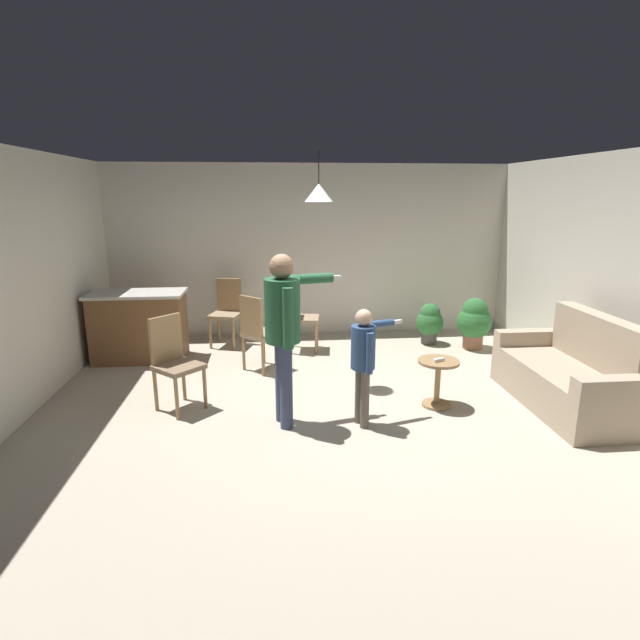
{
  "coord_description": "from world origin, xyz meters",
  "views": [
    {
      "loc": [
        -0.62,
        -4.81,
        2.24
      ],
      "look_at": [
        -0.15,
        0.05,
        1.0
      ],
      "focal_mm": 28.04,
      "sensor_mm": 36.0,
      "label": 1
    }
  ],
  "objects_px": {
    "side_table_by_couch": "(438,377)",
    "dining_chair_near_wall": "(258,330)",
    "couch_floral": "(571,377)",
    "dining_chair_by_counter": "(174,359)",
    "potted_plant_by_wall": "(430,321)",
    "person_adult": "(284,322)",
    "dining_chair_centre_back": "(299,314)",
    "dining_chair_spare": "(227,309)",
    "spare_remote_on_table": "(439,360)",
    "potted_plant_corner": "(474,321)",
    "kitchen_counter": "(139,326)",
    "person_child": "(364,354)"
  },
  "relations": [
    {
      "from": "side_table_by_couch",
      "to": "dining_chair_by_counter",
      "type": "distance_m",
      "value": 2.81
    },
    {
      "from": "dining_chair_spare",
      "to": "potted_plant_corner",
      "type": "relative_size",
      "value": 1.31
    },
    {
      "from": "kitchen_counter",
      "to": "dining_chair_by_counter",
      "type": "xyz_separation_m",
      "value": [
        0.78,
        -1.7,
        0.07
      ]
    },
    {
      "from": "dining_chair_near_wall",
      "to": "dining_chair_centre_back",
      "type": "height_order",
      "value": "same"
    },
    {
      "from": "dining_chair_spare",
      "to": "kitchen_counter",
      "type": "bearing_deg",
      "value": 44.29
    },
    {
      "from": "kitchen_counter",
      "to": "person_adult",
      "type": "height_order",
      "value": "person_adult"
    },
    {
      "from": "dining_chair_by_counter",
      "to": "potted_plant_corner",
      "type": "bearing_deg",
      "value": 157.08
    },
    {
      "from": "kitchen_counter",
      "to": "dining_chair_centre_back",
      "type": "xyz_separation_m",
      "value": [
        2.2,
        0.22,
        0.07
      ]
    },
    {
      "from": "couch_floral",
      "to": "dining_chair_by_counter",
      "type": "relative_size",
      "value": 1.8
    },
    {
      "from": "side_table_by_couch",
      "to": "kitchen_counter",
      "type": "bearing_deg",
      "value": 151.65
    },
    {
      "from": "couch_floral",
      "to": "spare_remote_on_table",
      "type": "distance_m",
      "value": 1.46
    },
    {
      "from": "dining_chair_centre_back",
      "to": "potted_plant_corner",
      "type": "bearing_deg",
      "value": 93.54
    },
    {
      "from": "dining_chair_spare",
      "to": "potted_plant_by_wall",
      "type": "bearing_deg",
      "value": -168.72
    },
    {
      "from": "person_adult",
      "to": "dining_chair_centre_back",
      "type": "distance_m",
      "value": 2.49
    },
    {
      "from": "spare_remote_on_table",
      "to": "couch_floral",
      "type": "bearing_deg",
      "value": -3.61
    },
    {
      "from": "dining_chair_by_counter",
      "to": "dining_chair_near_wall",
      "type": "xyz_separation_m",
      "value": [
        0.86,
        1.08,
        0.0
      ]
    },
    {
      "from": "side_table_by_couch",
      "to": "potted_plant_corner",
      "type": "bearing_deg",
      "value": 58.64
    },
    {
      "from": "person_child",
      "to": "potted_plant_corner",
      "type": "distance_m",
      "value": 3.16
    },
    {
      "from": "dining_chair_spare",
      "to": "dining_chair_near_wall",
      "type": "bearing_deg",
      "value": 127.91
    },
    {
      "from": "side_table_by_couch",
      "to": "dining_chair_spare",
      "type": "xyz_separation_m",
      "value": [
        -2.43,
        2.54,
        0.22
      ]
    },
    {
      "from": "couch_floral",
      "to": "potted_plant_by_wall",
      "type": "xyz_separation_m",
      "value": [
        -0.79,
        2.42,
        0.02
      ]
    },
    {
      "from": "side_table_by_couch",
      "to": "dining_chair_centre_back",
      "type": "xyz_separation_m",
      "value": [
        -1.37,
        2.15,
        0.22
      ]
    },
    {
      "from": "dining_chair_near_wall",
      "to": "dining_chair_centre_back",
      "type": "distance_m",
      "value": 1.02
    },
    {
      "from": "dining_chair_centre_back",
      "to": "dining_chair_spare",
      "type": "height_order",
      "value": "same"
    },
    {
      "from": "dining_chair_by_counter",
      "to": "spare_remote_on_table",
      "type": "distance_m",
      "value": 2.79
    },
    {
      "from": "dining_chair_spare",
      "to": "potted_plant_by_wall",
      "type": "distance_m",
      "value": 3.08
    },
    {
      "from": "couch_floral",
      "to": "dining_chair_spare",
      "type": "bearing_deg",
      "value": 55.59
    },
    {
      "from": "dining_chair_near_wall",
      "to": "potted_plant_by_wall",
      "type": "xyz_separation_m",
      "value": [
        2.57,
        0.98,
        -0.2
      ]
    },
    {
      "from": "potted_plant_corner",
      "to": "dining_chair_spare",
      "type": "bearing_deg",
      "value": 171.27
    },
    {
      "from": "couch_floral",
      "to": "dining_chair_spare",
      "type": "height_order",
      "value": "same"
    },
    {
      "from": "potted_plant_corner",
      "to": "potted_plant_by_wall",
      "type": "xyz_separation_m",
      "value": [
        -0.57,
        0.31,
        -0.07
      ]
    },
    {
      "from": "side_table_by_couch",
      "to": "dining_chair_centre_back",
      "type": "height_order",
      "value": "dining_chair_centre_back"
    },
    {
      "from": "dining_chair_near_wall",
      "to": "potted_plant_by_wall",
      "type": "height_order",
      "value": "dining_chair_near_wall"
    },
    {
      "from": "side_table_by_couch",
      "to": "potted_plant_by_wall",
      "type": "distance_m",
      "value": 2.37
    },
    {
      "from": "potted_plant_corner",
      "to": "spare_remote_on_table",
      "type": "xyz_separation_m",
      "value": [
        -1.22,
        -2.02,
        0.12
      ]
    },
    {
      "from": "dining_chair_by_counter",
      "to": "potted_plant_by_wall",
      "type": "bearing_deg",
      "value": 164.41
    },
    {
      "from": "dining_chair_by_counter",
      "to": "potted_plant_corner",
      "type": "height_order",
      "value": "dining_chair_by_counter"
    },
    {
      "from": "person_adult",
      "to": "dining_chair_centre_back",
      "type": "height_order",
      "value": "person_adult"
    },
    {
      "from": "dining_chair_by_counter",
      "to": "kitchen_counter",
      "type": "bearing_deg",
      "value": -112.04
    },
    {
      "from": "spare_remote_on_table",
      "to": "dining_chair_spare",
      "type": "bearing_deg",
      "value": 133.13
    },
    {
      "from": "person_child",
      "to": "dining_chair_by_counter",
      "type": "height_order",
      "value": "person_child"
    },
    {
      "from": "couch_floral",
      "to": "dining_chair_near_wall",
      "type": "xyz_separation_m",
      "value": [
        -3.36,
        1.43,
        0.21
      ]
    },
    {
      "from": "side_table_by_couch",
      "to": "dining_chair_near_wall",
      "type": "xyz_separation_m",
      "value": [
        -1.93,
        1.3,
        0.22
      ]
    },
    {
      "from": "kitchen_counter",
      "to": "person_adult",
      "type": "relative_size",
      "value": 0.74
    },
    {
      "from": "dining_chair_spare",
      "to": "potted_plant_corner",
      "type": "height_order",
      "value": "dining_chair_spare"
    },
    {
      "from": "person_child",
      "to": "dining_chair_centre_back",
      "type": "relative_size",
      "value": 1.18
    },
    {
      "from": "dining_chair_spare",
      "to": "spare_remote_on_table",
      "type": "bearing_deg",
      "value": 149.12
    },
    {
      "from": "potted_plant_by_wall",
      "to": "spare_remote_on_table",
      "type": "xyz_separation_m",
      "value": [
        -0.65,
        -2.33,
        0.19
      ]
    },
    {
      "from": "dining_chair_by_counter",
      "to": "dining_chair_spare",
      "type": "xyz_separation_m",
      "value": [
        0.36,
        2.31,
        0.0
      ]
    },
    {
      "from": "dining_chair_spare",
      "to": "spare_remote_on_table",
      "type": "xyz_separation_m",
      "value": [
        2.42,
        -2.58,
        -0.01
      ]
    }
  ]
}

